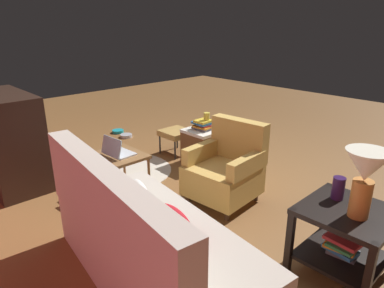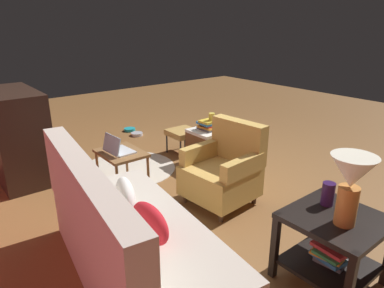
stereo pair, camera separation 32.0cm
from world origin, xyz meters
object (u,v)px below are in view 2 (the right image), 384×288
at_px(book_stack_shelf, 330,255).
at_px(pet_bowl_steel, 137,134).
at_px(armchair, 224,170).
at_px(laptop_desk, 121,157).
at_px(table_lamp, 351,179).
at_px(tv_cabinet, 16,133).
at_px(television, 13,127).
at_px(small_vase, 328,194).
at_px(side_table, 333,239).
at_px(laptop, 117,149).
at_px(ottoman, 183,133).
at_px(yellow_mug, 212,117).
at_px(couch, 130,241).
at_px(wicker_hamper, 208,146).
at_px(book_stack_hamper, 208,125).
at_px(pet_bowl_teal, 130,130).

distance_m(book_stack_shelf, pet_bowl_steel, 4.04).
xyz_separation_m(armchair, laptop_desk, (0.91, 0.73, 0.06)).
bearing_deg(laptop_desk, book_stack_shelf, -167.70).
distance_m(table_lamp, tv_cabinet, 3.73).
bearing_deg(table_lamp, television, 20.25).
bearing_deg(small_vase, side_table, 144.46).
height_order(laptop, television, television).
height_order(small_vase, book_stack_shelf, small_vase).
relative_size(book_stack_shelf, ottoman, 0.67).
bearing_deg(yellow_mug, armchair, 145.52).
relative_size(television, ottoman, 1.60).
height_order(side_table, laptop, laptop).
bearing_deg(couch, book_stack_shelf, -129.62).
height_order(couch, armchair, couch).
height_order(small_vase, wicker_hamper, small_vase).
height_order(tv_cabinet, book_stack_hamper, tv_cabinet).
distance_m(table_lamp, laptop_desk, 2.46).
xyz_separation_m(laptop_desk, tv_cabinet, (1.12, 0.81, 0.17)).
xyz_separation_m(side_table, pet_bowl_teal, (4.30, -0.69, -0.34)).
relative_size(side_table, tv_cabinet, 0.58).
relative_size(book_stack_hamper, pet_bowl_teal, 1.33).
bearing_deg(small_vase, laptop_desk, 15.64).
height_order(side_table, small_vase, small_vase).
xyz_separation_m(table_lamp, pet_bowl_teal, (4.38, -0.74, -0.86)).
relative_size(laptop, yellow_mug, 3.34).
bearing_deg(pet_bowl_steel, couch, 149.34).
bearing_deg(pet_bowl_steel, small_vase, 171.80).
bearing_deg(book_stack_shelf, side_table, -132.71).
bearing_deg(wicker_hamper, pet_bowl_steel, 5.13).
height_order(book_stack_shelf, television, television).
bearing_deg(laptop, yellow_mug, -91.19).
relative_size(couch, television, 3.12).
height_order(armchair, wicker_hamper, armchair).
relative_size(yellow_mug, pet_bowl_teal, 0.50).
height_order(laptop_desk, ottoman, laptop_desk).
distance_m(wicker_hamper, ottoman, 0.52).
bearing_deg(television, book_stack_hamper, -117.37).
bearing_deg(couch, television, 4.47).
xyz_separation_m(tv_cabinet, ottoman, (-0.59, -2.08, -0.28)).
height_order(couch, laptop, couch).
distance_m(couch, laptop_desk, 1.49).
relative_size(side_table, pet_bowl_teal, 3.20).
distance_m(laptop_desk, laptop, 0.11).
bearing_deg(pet_bowl_teal, television, 113.54).
bearing_deg(ottoman, couch, 134.40).
height_order(laptop, book_stack_hamper, laptop).
bearing_deg(armchair, yellow_mug, -34.48).
xyz_separation_m(book_stack_hamper, ottoman, (0.51, 0.03, -0.23)).
xyz_separation_m(couch, yellow_mug, (1.31, -1.97, 0.34)).
bearing_deg(book_stack_hamper, ottoman, 3.81).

